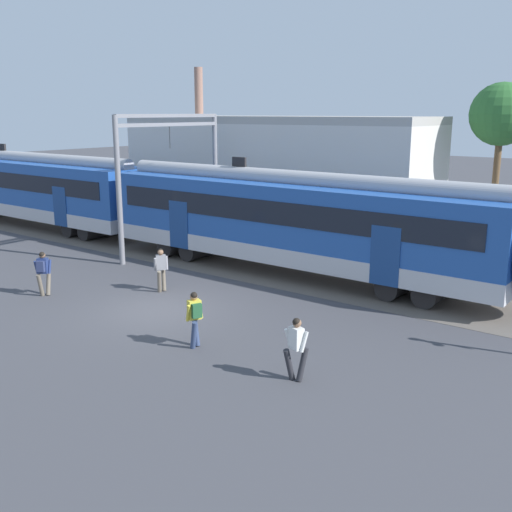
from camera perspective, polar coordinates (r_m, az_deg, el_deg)
name	(u,v)px	position (r m, az deg, el deg)	size (l,w,h in m)	color
ground_plane	(160,310)	(20.87, -9.16, -5.09)	(160.00, 160.00, 0.00)	#424247
track_bed	(117,240)	(32.48, -13.07, 1.46)	(80.00, 4.40, 0.01)	#605951
commuter_train	(38,188)	(37.56, -20.01, 6.07)	(56.65, 3.07, 4.73)	silver
pedestrian_navy	(43,270)	(23.25, -19.63, -1.25)	(0.50, 0.71, 1.67)	#6B6051
pedestrian_grey	(161,266)	(22.72, -9.04, -0.95)	(0.52, 0.67, 1.67)	#6B6051
pedestrian_yellow	(195,315)	(17.20, -5.86, -5.60)	(0.58, 0.65, 1.67)	navy
pedestrian_white	(296,345)	(15.11, 3.85, -8.42)	(0.63, 0.59, 1.67)	#28282D
catenary_gantry	(171,162)	(28.82, -8.14, 8.84)	(0.24, 6.64, 6.53)	gray
background_building	(273,174)	(33.86, 1.59, 7.77)	(18.18, 5.00, 9.20)	beige
street_tree_right	(501,116)	(30.89, 22.34, 12.23)	(2.94, 2.94, 7.98)	brown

